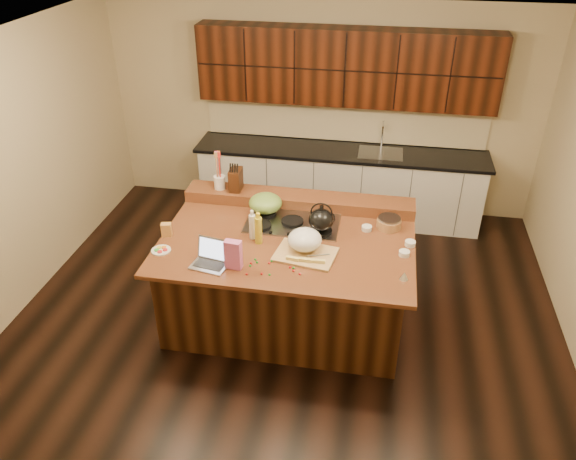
# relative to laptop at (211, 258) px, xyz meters

# --- Properties ---
(room) EXTENTS (5.52, 5.02, 2.72)m
(room) POSITION_rel_laptop_xyz_m (0.59, 0.50, 0.37)
(room) COLOR black
(room) RESTS_ON ground
(island) EXTENTS (2.40, 1.60, 0.92)m
(island) POSITION_rel_laptop_xyz_m (0.59, 0.50, -0.51)
(island) COLOR black
(island) RESTS_ON ground
(back_ledge) EXTENTS (2.40, 0.30, 0.12)m
(back_ledge) POSITION_rel_laptop_xyz_m (0.59, 1.20, 0.00)
(back_ledge) COLOR black
(back_ledge) RESTS_ON island
(cooktop) EXTENTS (0.92, 0.52, 0.05)m
(cooktop) POSITION_rel_laptop_xyz_m (0.59, 0.80, -0.04)
(cooktop) COLOR gray
(cooktop) RESTS_ON island
(back_counter) EXTENTS (3.70, 0.66, 2.40)m
(back_counter) POSITION_rel_laptop_xyz_m (0.89, 2.73, 0.00)
(back_counter) COLOR silver
(back_counter) RESTS_ON ground
(kettle) EXTENTS (0.24, 0.24, 0.22)m
(kettle) POSITION_rel_laptop_xyz_m (0.89, 0.67, 0.10)
(kettle) COLOR black
(kettle) RESTS_ON cooktop
(green_bowl) EXTENTS (0.44, 0.44, 0.19)m
(green_bowl) POSITION_rel_laptop_xyz_m (0.29, 0.93, 0.08)
(green_bowl) COLOR olive
(green_bowl) RESTS_ON cooktop
(laptop) EXTENTS (0.36, 0.30, 0.22)m
(laptop) POSITION_rel_laptop_xyz_m (0.00, 0.00, 0.00)
(laptop) COLOR #B7B7BC
(laptop) RESTS_ON island
(oil_bottle) EXTENTS (0.07, 0.07, 0.27)m
(oil_bottle) POSITION_rel_laptop_xyz_m (0.34, 0.41, 0.08)
(oil_bottle) COLOR gold
(oil_bottle) RESTS_ON island
(vinegar_bottle) EXTENTS (0.07, 0.07, 0.25)m
(vinegar_bottle) POSITION_rel_laptop_xyz_m (0.26, 0.48, 0.07)
(vinegar_bottle) COLOR silver
(vinegar_bottle) RESTS_ON island
(wooden_tray) EXTENTS (0.59, 0.47, 0.22)m
(wooden_tray) POSITION_rel_laptop_xyz_m (0.79, 0.33, 0.04)
(wooden_tray) COLOR tan
(wooden_tray) RESTS_ON island
(ramekin_a) EXTENTS (0.10, 0.10, 0.04)m
(ramekin_a) POSITION_rel_laptop_xyz_m (1.69, 0.43, -0.04)
(ramekin_a) COLOR white
(ramekin_a) RESTS_ON island
(ramekin_b) EXTENTS (0.11, 0.11, 0.04)m
(ramekin_b) POSITION_rel_laptop_xyz_m (1.74, 0.61, -0.04)
(ramekin_b) COLOR white
(ramekin_b) RESTS_ON island
(ramekin_c) EXTENTS (0.13, 0.13, 0.04)m
(ramekin_c) POSITION_rel_laptop_xyz_m (1.32, 0.81, -0.04)
(ramekin_c) COLOR white
(ramekin_c) RESTS_ON island
(strainer_bowl) EXTENTS (0.29, 0.29, 0.09)m
(strainer_bowl) POSITION_rel_laptop_xyz_m (1.53, 0.90, -0.01)
(strainer_bowl) COLOR #996B3F
(strainer_bowl) RESTS_ON island
(kitchen_timer) EXTENTS (0.10, 0.10, 0.07)m
(kitchen_timer) POSITION_rel_laptop_xyz_m (1.68, 0.07, -0.02)
(kitchen_timer) COLOR silver
(kitchen_timer) RESTS_ON island
(pink_bag) EXTENTS (0.15, 0.09, 0.27)m
(pink_bag) POSITION_rel_laptop_xyz_m (0.21, -0.02, 0.08)
(pink_bag) COLOR #D664A6
(pink_bag) RESTS_ON island
(candy_plate) EXTENTS (0.22, 0.22, 0.01)m
(candy_plate) POSITION_rel_laptop_xyz_m (-0.52, 0.11, -0.05)
(candy_plate) COLOR white
(candy_plate) RESTS_ON island
(package_box) EXTENTS (0.11, 0.09, 0.13)m
(package_box) POSITION_rel_laptop_xyz_m (-0.56, 0.37, 0.01)
(package_box) COLOR #C78D46
(package_box) RESTS_ON island
(utensil_crock) EXTENTS (0.14, 0.14, 0.14)m
(utensil_crock) POSITION_rel_laptop_xyz_m (-0.26, 1.20, 0.13)
(utensil_crock) COLOR white
(utensil_crock) RESTS_ON back_ledge
(knife_block) EXTENTS (0.12, 0.19, 0.23)m
(knife_block) POSITION_rel_laptop_xyz_m (-0.08, 1.20, 0.18)
(knife_block) COLOR black
(knife_block) RESTS_ON back_ledge
(gumdrop_0) EXTENTS (0.02, 0.02, 0.02)m
(gumdrop_0) POSITION_rel_laptop_xyz_m (0.70, 0.05, -0.05)
(gumdrop_0) COLOR red
(gumdrop_0) RESTS_ON island
(gumdrop_1) EXTENTS (0.02, 0.02, 0.02)m
(gumdrop_1) POSITION_rel_laptop_xyz_m (0.39, 0.07, -0.05)
(gumdrop_1) COLOR #198C26
(gumdrop_1) RESTS_ON island
(gumdrop_2) EXTENTS (0.02, 0.02, 0.02)m
(gumdrop_2) POSITION_rel_laptop_xyz_m (0.35, -0.12, -0.05)
(gumdrop_2) COLOR red
(gumdrop_2) RESTS_ON island
(gumdrop_3) EXTENTS (0.02, 0.02, 0.02)m
(gumdrop_3) POSITION_rel_laptop_xyz_m (0.54, -0.09, -0.05)
(gumdrop_3) COLOR #198C26
(gumdrop_3) RESTS_ON island
(gumdrop_4) EXTENTS (0.02, 0.02, 0.02)m
(gumdrop_4) POSITION_rel_laptop_xyz_m (0.80, -0.03, -0.05)
(gumdrop_4) COLOR red
(gumdrop_4) RESTS_ON island
(gumdrop_5) EXTENTS (0.02, 0.02, 0.02)m
(gumdrop_5) POSITION_rel_laptop_xyz_m (0.73, 0.05, -0.05)
(gumdrop_5) COLOR #198C26
(gumdrop_5) RESTS_ON island
(gumdrop_6) EXTENTS (0.02, 0.02, 0.02)m
(gumdrop_6) POSITION_rel_laptop_xyz_m (0.50, 0.08, -0.05)
(gumdrop_6) COLOR red
(gumdrop_6) RESTS_ON island
(gumdrop_7) EXTENTS (0.02, 0.02, 0.02)m
(gumdrop_7) POSITION_rel_laptop_xyz_m (0.37, 0.11, -0.05)
(gumdrop_7) COLOR #198C26
(gumdrop_7) RESTS_ON island
(gumdrop_8) EXTENTS (0.02, 0.02, 0.02)m
(gumdrop_8) POSITION_rel_laptop_xyz_m (0.47, -0.09, -0.05)
(gumdrop_8) COLOR red
(gumdrop_8) RESTS_ON island
(gumdrop_9) EXTENTS (0.02, 0.02, 0.02)m
(gumdrop_9) POSITION_rel_laptop_xyz_m (0.52, 0.12, -0.05)
(gumdrop_9) COLOR #198C26
(gumdrop_9) RESTS_ON island
(gumdrop_10) EXTENTS (0.02, 0.02, 0.02)m
(gumdrop_10) POSITION_rel_laptop_xyz_m (0.74, 0.01, -0.05)
(gumdrop_10) COLOR red
(gumdrop_10) RESTS_ON island
(gumdrop_11) EXTENTS (0.02, 0.02, 0.02)m
(gumdrop_11) POSITION_rel_laptop_xyz_m (0.35, 0.01, -0.05)
(gumdrop_11) COLOR #198C26
(gumdrop_11) RESTS_ON island
(gumdrop_12) EXTENTS (0.02, 0.02, 0.02)m
(gumdrop_12) POSITION_rel_laptop_xyz_m (0.35, 0.05, -0.05)
(gumdrop_12) COLOR red
(gumdrop_12) RESTS_ON island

